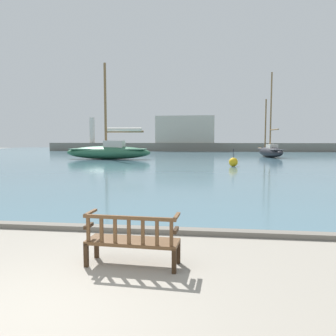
{
  "coord_description": "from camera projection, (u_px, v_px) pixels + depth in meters",
  "views": [
    {
      "loc": [
        2.23,
        -3.59,
        2.18
      ],
      "look_at": [
        0.45,
        10.0,
        1.0
      ],
      "focal_mm": 35.0,
      "sensor_mm": 36.0,
      "label": 1
    }
  ],
  "objects": [
    {
      "name": "ground_plane",
      "position": [
        27.0,
        317.0,
        4.02
      ],
      "size": [
        160.0,
        160.0,
        0.0
      ],
      "primitive_type": "plane",
      "color": "gray"
    },
    {
      "name": "harbor_water",
      "position": [
        195.0,
        155.0,
        47.49
      ],
      "size": [
        100.0,
        80.0,
        0.08
      ],
      "primitive_type": "cube",
      "color": "slate",
      "rests_on": "ground"
    },
    {
      "name": "quay_edge_kerb",
      "position": [
        116.0,
        229.0,
        7.82
      ],
      "size": [
        40.0,
        0.3,
        0.12
      ],
      "primitive_type": "cube",
      "color": "slate",
      "rests_on": "ground"
    },
    {
      "name": "park_bench",
      "position": [
        132.0,
        239.0,
        5.64
      ],
      "size": [
        1.63,
        0.6,
        0.92
      ],
      "color": "#322113",
      "rests_on": "ground"
    },
    {
      "name": "sailboat_outer_port",
      "position": [
        109.0,
        151.0,
        35.66
      ],
      "size": [
        9.4,
        2.83,
        10.3
      ],
      "color": "#2D6647",
      "rests_on": "harbor_water"
    },
    {
      "name": "sailboat_far_starboard",
      "position": [
        270.0,
        151.0,
        40.01
      ],
      "size": [
        2.77,
        8.78,
        10.24
      ],
      "color": "black",
      "rests_on": "harbor_water"
    },
    {
      "name": "channel_buoy",
      "position": [
        233.0,
        162.0,
        25.85
      ],
      "size": [
        0.71,
        0.71,
        1.41
      ],
      "color": "gold",
      "rests_on": "harbor_water"
    },
    {
      "name": "far_breakwater",
      "position": [
        193.0,
        141.0,
        60.9
      ],
      "size": [
        57.58,
        2.4,
        6.64
      ],
      "color": "slate",
      "rests_on": "ground"
    }
  ]
}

